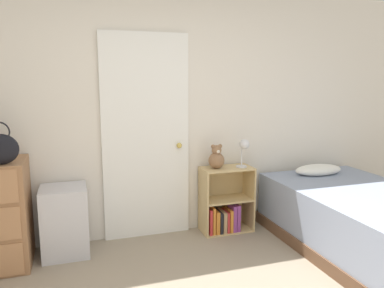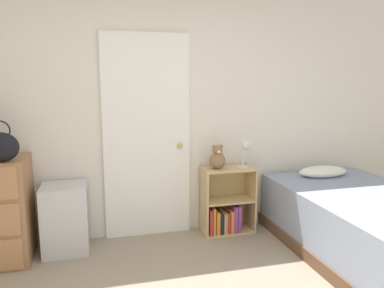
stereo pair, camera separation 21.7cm
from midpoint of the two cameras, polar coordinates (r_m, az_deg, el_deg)
The scene contains 8 objects.
wall_back at distance 3.87m, azimuth -7.90°, elevation 4.53°, with size 10.00×0.06×2.55m.
door_closed at distance 3.84m, azimuth -8.61°, elevation 0.96°, with size 0.89×0.09×2.08m.
handbag at distance 3.42m, azimuth -28.84°, elevation -0.64°, with size 0.28×0.12×0.35m.
storage_bin at distance 3.78m, azimuth -20.42°, elevation -10.95°, with size 0.42×0.40×0.65m.
bookshelf at distance 4.10m, azimuth 3.32°, elevation -9.71°, with size 0.55×0.30×0.70m.
teddy_bear at distance 3.92m, azimuth 2.17°, elevation -2.17°, with size 0.17×0.17×0.26m.
desk_lamp at distance 3.97m, azimuth 6.37°, elevation -0.50°, with size 0.13×0.13×0.30m.
bed at distance 3.96m, azimuth 23.08°, elevation -10.69°, with size 1.25×1.98×0.69m.
Camera 1 is at (-0.78, -1.60, 1.62)m, focal length 35.00 mm.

